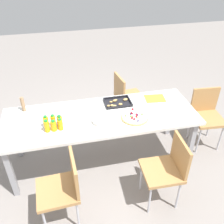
# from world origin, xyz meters

# --- Properties ---
(ground_plane) EXTENTS (12.00, 12.00, 0.00)m
(ground_plane) POSITION_xyz_m (0.00, 0.00, 0.00)
(ground_plane) COLOR gray
(party_table) EXTENTS (2.33, 0.82, 0.74)m
(party_table) POSITION_xyz_m (0.00, 0.00, 0.67)
(party_table) COLOR silver
(party_table) RESTS_ON ground_plane
(chair_far_right) EXTENTS (0.45, 0.45, 0.83)m
(chair_far_right) POSITION_xyz_m (0.54, 0.78, 0.50)
(chair_far_right) COLOR #B7844C
(chair_far_right) RESTS_ON ground_plane
(chair_near_right) EXTENTS (0.41, 0.41, 0.83)m
(chair_near_right) POSITION_xyz_m (0.57, -0.75, 0.50)
(chair_near_right) COLOR #B7844C
(chair_near_right) RESTS_ON ground_plane
(chair_end) EXTENTS (0.43, 0.43, 0.83)m
(chair_end) POSITION_xyz_m (1.49, 0.06, 0.50)
(chair_end) COLOR #B7844C
(chair_end) RESTS_ON ground_plane
(chair_near_left) EXTENTS (0.42, 0.42, 0.83)m
(chair_near_left) POSITION_xyz_m (-0.52, -0.76, 0.50)
(chair_near_left) COLOR #B7844C
(chair_near_left) RESTS_ON ground_plane
(juice_bottle_0) EXTENTS (0.06, 0.06, 0.15)m
(juice_bottle_0) POSITION_xyz_m (-0.63, -0.17, 0.81)
(juice_bottle_0) COLOR #F9AE14
(juice_bottle_0) RESTS_ON party_table
(juice_bottle_1) EXTENTS (0.06, 0.06, 0.13)m
(juice_bottle_1) POSITION_xyz_m (-0.55, -0.17, 0.80)
(juice_bottle_1) COLOR #FAAE14
(juice_bottle_1) RESTS_ON party_table
(juice_bottle_2) EXTENTS (0.05, 0.05, 0.14)m
(juice_bottle_2) POSITION_xyz_m (-0.48, -0.17, 0.80)
(juice_bottle_2) COLOR #F9AD14
(juice_bottle_2) RESTS_ON party_table
(juice_bottle_3) EXTENTS (0.06, 0.06, 0.15)m
(juice_bottle_3) POSITION_xyz_m (-0.64, -0.09, 0.81)
(juice_bottle_3) COLOR #FAAF14
(juice_bottle_3) RESTS_ON party_table
(juice_bottle_4) EXTENTS (0.05, 0.05, 0.15)m
(juice_bottle_4) POSITION_xyz_m (-0.56, -0.09, 0.81)
(juice_bottle_4) COLOR #FAAF14
(juice_bottle_4) RESTS_ON party_table
(juice_bottle_5) EXTENTS (0.06, 0.06, 0.13)m
(juice_bottle_5) POSITION_xyz_m (-0.49, -0.09, 0.80)
(juice_bottle_5) COLOR #FBAB14
(juice_bottle_5) RESTS_ON party_table
(fruit_pizza) EXTENTS (0.32, 0.32, 0.05)m
(fruit_pizza) POSITION_xyz_m (0.38, -0.14, 0.75)
(fruit_pizza) COLOR tan
(fruit_pizza) RESTS_ON party_table
(snack_tray) EXTENTS (0.34, 0.24, 0.04)m
(snack_tray) POSITION_xyz_m (0.26, 0.21, 0.75)
(snack_tray) COLOR black
(snack_tray) RESTS_ON party_table
(plate_stack) EXTENTS (0.20, 0.20, 0.04)m
(plate_stack) POSITION_xyz_m (-0.02, -0.14, 0.76)
(plate_stack) COLOR silver
(plate_stack) RESTS_ON party_table
(napkin_stack) EXTENTS (0.15, 0.15, 0.01)m
(napkin_stack) POSITION_xyz_m (0.79, -0.02, 0.74)
(napkin_stack) COLOR white
(napkin_stack) RESTS_ON party_table
(cardboard_tube) EXTENTS (0.04, 0.04, 0.19)m
(cardboard_tube) POSITION_xyz_m (-0.90, 0.31, 0.83)
(cardboard_tube) COLOR #9E7A56
(cardboard_tube) RESTS_ON party_table
(paper_folder) EXTENTS (0.28, 0.23, 0.01)m
(paper_folder) POSITION_xyz_m (0.77, 0.22, 0.74)
(paper_folder) COLOR yellow
(paper_folder) RESTS_ON party_table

